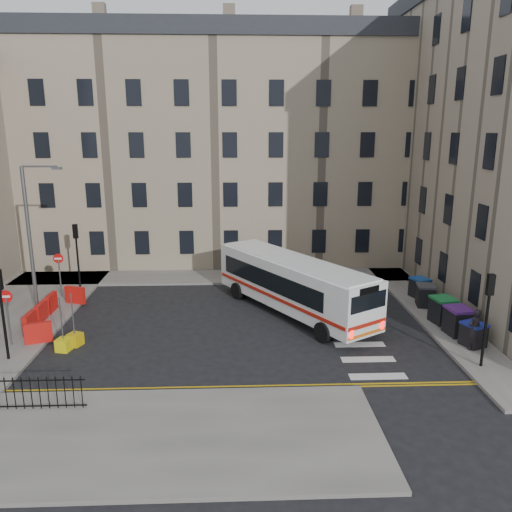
{
  "coord_description": "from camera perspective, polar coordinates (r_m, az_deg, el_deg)",
  "views": [
    {
      "loc": [
        -1.83,
        -24.71,
        9.96
      ],
      "look_at": [
        -0.75,
        2.87,
        3.0
      ],
      "focal_mm": 35.0,
      "sensor_mm": 36.0,
      "label": 1
    }
  ],
  "objects": [
    {
      "name": "pavement_sw",
      "position": [
        18.47,
        -19.21,
        -19.1
      ],
      "size": [
        20.0,
        6.0,
        0.15
      ],
      "primitive_type": "cube",
      "color": "slate",
      "rests_on": "ground"
    },
    {
      "name": "terrace_north",
      "position": [
        40.57,
        -9.78,
        12.06
      ],
      "size": [
        38.3,
        10.8,
        17.2
      ],
      "color": "gray",
      "rests_on": "ground"
    },
    {
      "name": "streetlamp",
      "position": [
        29.5,
        -24.46,
        1.88
      ],
      "size": [
        0.5,
        0.22,
        8.14
      ],
      "color": "#595B5E",
      "rests_on": "pavement_west"
    },
    {
      "name": "pedestrian",
      "position": [
        25.11,
        23.7,
        -7.68
      ],
      "size": [
        0.84,
        0.7,
        1.97
      ],
      "primitive_type": "imported",
      "rotation": [
        0.0,
        0.0,
        3.51
      ],
      "color": "black",
      "rests_on": "pavement_east"
    },
    {
      "name": "wheelie_bin_c",
      "position": [
        27.99,
        20.58,
        -5.81
      ],
      "size": [
        1.29,
        1.42,
        1.37
      ],
      "rotation": [
        0.0,
        0.0,
        0.18
      ],
      "color": "black",
      "rests_on": "pavement_east"
    },
    {
      "name": "no_entry_north",
      "position": [
        32.09,
        -21.59,
        -1.09
      ],
      "size": [
        0.6,
        0.08,
        3.0
      ],
      "color": "#595B5E",
      "rests_on": "pavement_west"
    },
    {
      "name": "roadworks_barriers",
      "position": [
        28.68,
        -22.66,
        -5.93
      ],
      "size": [
        1.66,
        6.26,
        1.0
      ],
      "color": "red",
      "rests_on": "pavement_west"
    },
    {
      "name": "wheelie_bin_d",
      "position": [
        30.29,
        18.81,
        -4.27
      ],
      "size": [
        1.19,
        1.3,
        1.25
      ],
      "rotation": [
        0.0,
        0.0,
        -0.19
      ],
      "color": "black",
      "rests_on": "pavement_east"
    },
    {
      "name": "traffic_light_nw",
      "position": [
        33.59,
        -19.82,
        1.11
      ],
      "size": [
        0.28,
        0.22,
        4.1
      ],
      "color": "black",
      "rests_on": "pavement_west"
    },
    {
      "name": "wheelie_bin_a",
      "position": [
        25.66,
        23.58,
        -8.2
      ],
      "size": [
        1.21,
        1.28,
        1.13
      ],
      "rotation": [
        0.0,
        0.0,
        0.39
      ],
      "color": "black",
      "rests_on": "pavement_east"
    },
    {
      "name": "wheelie_bin_e",
      "position": [
        31.78,
        18.19,
        -3.44
      ],
      "size": [
        1.23,
        1.31,
        1.18
      ],
      "rotation": [
        0.0,
        0.0,
        0.33
      ],
      "color": "black",
      "rests_on": "pavement_east"
    },
    {
      "name": "pavement_east",
      "position": [
        32.24,
        17.56,
        -4.39
      ],
      "size": [
        2.4,
        26.0,
        0.15
      ],
      "primitive_type": "cube",
      "color": "slate",
      "rests_on": "ground"
    },
    {
      "name": "pavement_west",
      "position": [
        30.12,
        -26.11,
        -6.52
      ],
      "size": [
        6.0,
        22.0,
        0.15
      ],
      "primitive_type": "cube",
      "color": "slate",
      "rests_on": "ground"
    },
    {
      "name": "bollard_chevron",
      "position": [
        25.57,
        -19.97,
        -8.95
      ],
      "size": [
        0.78,
        0.78,
        0.6
      ],
      "primitive_type": "cube",
      "rotation": [
        0.0,
        0.0,
        -0.39
      ],
      "color": "gold",
      "rests_on": "ground"
    },
    {
      "name": "pavement_north",
      "position": [
        35.0,
        -9.0,
        -2.43
      ],
      "size": [
        36.0,
        3.2,
        0.15
      ],
      "primitive_type": "cube",
      "color": "slate",
      "rests_on": "ground"
    },
    {
      "name": "traffic_light_east",
      "position": [
        22.98,
        24.99,
        -5.2
      ],
      "size": [
        0.28,
        0.22,
        4.1
      ],
      "color": "black",
      "rests_on": "pavement_east"
    },
    {
      "name": "bollard_yellow",
      "position": [
        25.16,
        -21.12,
        -9.44
      ],
      "size": [
        0.72,
        0.72,
        0.6
      ],
      "primitive_type": "cube",
      "rotation": [
        0.0,
        0.0,
        -0.22
      ],
      "color": "yellow",
      "rests_on": "ground"
    },
    {
      "name": "wheelie_bin_b",
      "position": [
        26.71,
        22.09,
        -6.89
      ],
      "size": [
        1.25,
        1.39,
        1.39
      ],
      "rotation": [
        0.0,
        0.0,
        0.13
      ],
      "color": "black",
      "rests_on": "pavement_east"
    },
    {
      "name": "no_entry_south",
      "position": [
        25.88,
        -26.58,
        -5.15
      ],
      "size": [
        0.6,
        0.08,
        3.0
      ],
      "color": "#595B5E",
      "rests_on": "pavement_west"
    },
    {
      "name": "bus",
      "position": [
        27.73,
        4.2,
        -3.07
      ],
      "size": [
        8.11,
        10.89,
        3.06
      ],
      "rotation": [
        0.0,
        0.0,
        0.56
      ],
      "color": "white",
      "rests_on": "ground"
    },
    {
      "name": "traffic_light_sw",
      "position": [
        24.14,
        -27.13,
        -4.55
      ],
      "size": [
        0.28,
        0.22,
        4.1
      ],
      "color": "black",
      "rests_on": "pavement_west"
    },
    {
      "name": "ground",
      "position": [
        26.71,
        1.86,
        -7.75
      ],
      "size": [
        120.0,
        120.0,
        0.0
      ],
      "primitive_type": "plane",
      "color": "black",
      "rests_on": "ground"
    }
  ]
}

